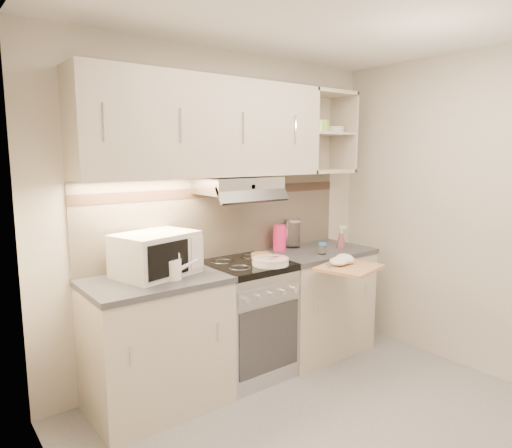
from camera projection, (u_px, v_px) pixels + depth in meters
name	position (u px, v px, depth m)	size (l,w,h in m)	color
ground	(354.00, 442.00, 2.74)	(3.00, 3.00, 0.00)	#9C9C9F
room_shell	(316.00, 169.00, 2.78)	(3.04, 2.84, 2.52)	beige
base_cabinet_left	(157.00, 345.00, 3.09)	(0.90, 0.60, 0.86)	beige
worktop_left	(154.00, 281.00, 3.02)	(0.92, 0.62, 0.04)	#47474C
base_cabinet_right	(315.00, 302.00, 3.99)	(0.90, 0.60, 0.86)	beige
worktop_right	(316.00, 252.00, 3.92)	(0.92, 0.62, 0.04)	#47474C
electric_range	(246.00, 318.00, 3.54)	(0.60, 0.60, 0.90)	#B7B7BC
microwave	(156.00, 254.00, 3.08)	(0.60, 0.50, 0.29)	silver
watering_can	(173.00, 268.00, 2.99)	(0.23, 0.15, 0.21)	white
plate_stack	(270.00, 261.00, 3.38)	(0.27, 0.27, 0.06)	silver
bread_loaf	(261.00, 256.00, 3.60)	(0.16, 0.16, 0.04)	olive
pink_pitcher	(280.00, 238.00, 3.88)	(0.12, 0.11, 0.22)	#FF2470
glass_jar	(293.00, 233.00, 4.01)	(0.13, 0.13, 0.25)	silver
spice_jar	(322.00, 248.00, 3.73)	(0.07, 0.07, 0.10)	silver
spray_bottle	(341.00, 239.00, 3.98)	(0.08, 0.08, 0.21)	pink
cutting_board	(349.00, 268.00, 3.41)	(0.43, 0.39, 0.02)	#A6884A
dish_towel	(343.00, 260.00, 3.44)	(0.29, 0.25, 0.08)	white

